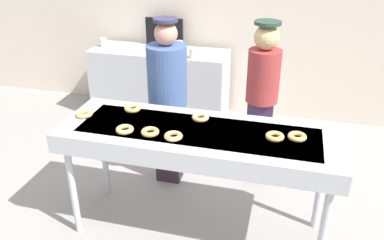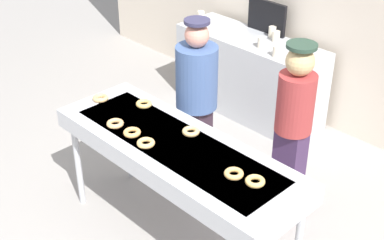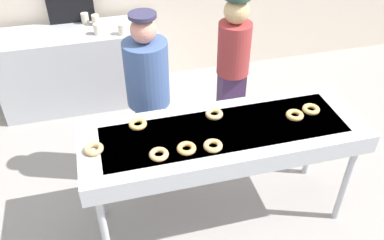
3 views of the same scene
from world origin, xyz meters
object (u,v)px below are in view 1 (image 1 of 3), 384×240
(glazed_donut_4, at_px, (150,132))
(paper_cup_0, at_px, (103,42))
(paper_cup_2, at_px, (180,45))
(menu_display, at_px, (164,32))
(fryer_conveyor, at_px, (198,139))
(glazed_donut_6, at_px, (297,137))
(glazed_donut_2, at_px, (84,114))
(paper_cup_3, at_px, (193,53))
(glazed_donut_3, at_px, (275,136))
(paper_cup_4, at_px, (173,43))
(glazed_donut_5, at_px, (173,136))
(glazed_donut_7, at_px, (125,130))
(worker_baker, at_px, (262,96))
(worker_assistant, at_px, (168,93))
(paper_cup_1, at_px, (174,50))
(prep_counter, at_px, (160,84))
(glazed_donut_1, at_px, (200,117))
(glazed_donut_0, at_px, (133,108))

(glazed_donut_4, height_order, paper_cup_0, paper_cup_0)
(paper_cup_2, bearing_deg, menu_display, 151.37)
(fryer_conveyor, height_order, glazed_donut_6, glazed_donut_6)
(glazed_donut_2, height_order, paper_cup_3, paper_cup_3)
(fryer_conveyor, relative_size, paper_cup_0, 18.60)
(glazed_donut_3, bearing_deg, paper_cup_4, 122.98)
(glazed_donut_3, relative_size, glazed_donut_6, 1.00)
(glazed_donut_5, relative_size, glazed_donut_7, 1.00)
(glazed_donut_5, xyz_separation_m, paper_cup_4, (-0.76, 2.46, -0.01))
(glazed_donut_3, distance_m, paper_cup_4, 2.72)
(paper_cup_0, bearing_deg, worker_baker, -27.35)
(glazed_donut_2, relative_size, worker_assistant, 0.08)
(paper_cup_1, distance_m, paper_cup_3, 0.27)
(glazed_donut_5, bearing_deg, paper_cup_2, 105.23)
(glazed_donut_7, relative_size, paper_cup_4, 1.18)
(menu_display, bearing_deg, fryer_conveyor, -66.07)
(worker_assistant, height_order, prep_counter, worker_assistant)
(glazed_donut_1, xyz_separation_m, paper_cup_3, (-0.51, 1.71, -0.01))
(fryer_conveyor, distance_m, paper_cup_1, 2.12)
(prep_counter, relative_size, paper_cup_4, 15.42)
(paper_cup_1, relative_size, paper_cup_2, 1.00)
(glazed_donut_4, xyz_separation_m, glazed_donut_5, (0.19, -0.02, 0.00))
(glazed_donut_0, bearing_deg, worker_baker, 36.00)
(fryer_conveyor, bearing_deg, worker_assistant, 124.48)
(fryer_conveyor, height_order, paper_cup_3, paper_cup_3)
(fryer_conveyor, xyz_separation_m, worker_assistant, (-0.46, 0.67, 0.07))
(prep_counter, distance_m, paper_cup_1, 0.59)
(glazed_donut_7, bearing_deg, glazed_donut_6, 9.71)
(glazed_donut_1, xyz_separation_m, paper_cup_1, (-0.76, 1.78, -0.01))
(glazed_donut_6, relative_size, paper_cup_0, 1.18)
(glazed_donut_3, relative_size, glazed_donut_5, 1.00)
(glazed_donut_4, distance_m, prep_counter, 2.42)
(paper_cup_2, bearing_deg, prep_counter, -154.77)
(glazed_donut_1, distance_m, glazed_donut_2, 0.95)
(glazed_donut_2, relative_size, worker_baker, 0.08)
(worker_assistant, xyz_separation_m, paper_cup_2, (-0.33, 1.54, 0.02))
(glazed_donut_0, distance_m, glazed_donut_1, 0.59)
(glazed_donut_5, distance_m, worker_baker, 1.24)
(paper_cup_4, bearing_deg, paper_cup_3, -46.84)
(glazed_donut_2, relative_size, glazed_donut_6, 1.00)
(paper_cup_4, bearing_deg, menu_display, 157.36)
(paper_cup_0, distance_m, menu_display, 0.83)
(glazed_donut_5, relative_size, prep_counter, 0.08)
(glazed_donut_2, bearing_deg, glazed_donut_1, 10.62)
(glazed_donut_0, relative_size, paper_cup_1, 1.18)
(glazed_donut_2, xyz_separation_m, prep_counter, (-0.08, 2.09, -0.52))
(glazed_donut_5, xyz_separation_m, worker_assistant, (-0.32, 0.85, -0.03))
(glazed_donut_3, height_order, paper_cup_1, paper_cup_1)
(glazed_donut_0, height_order, glazed_donut_6, same)
(fryer_conveyor, distance_m, prep_counter, 2.37)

